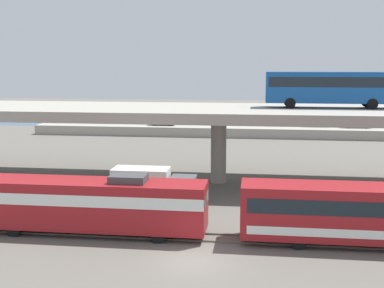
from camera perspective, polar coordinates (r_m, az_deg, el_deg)
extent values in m
plane|color=#605B54|center=(30.46, 0.02, -13.09)|extent=(260.00, 260.00, 0.00)
cube|color=#59544C|center=(33.48, 0.75, -10.88)|extent=(110.00, 0.12, 0.12)
cube|color=#59544C|center=(34.83, 1.03, -10.08)|extent=(110.00, 0.12, 0.12)
cube|color=maroon|center=(35.13, -11.43, -6.64)|extent=(15.83, 3.00, 3.20)
cube|color=white|center=(34.98, -11.46, -5.73)|extent=(15.83, 3.04, 0.77)
cube|color=black|center=(37.38, -20.68, -4.68)|extent=(2.16, 2.70, 1.02)
cube|color=#3F3F42|center=(33.91, -7.19, -3.87)|extent=(2.40, 1.80, 0.50)
cylinder|color=black|center=(36.29, -19.55, -9.12)|extent=(0.96, 0.18, 0.96)
cylinder|color=black|center=(38.59, -17.74, -7.93)|extent=(0.96, 0.18, 0.96)
cylinder|color=black|center=(33.13, -3.84, -10.36)|extent=(0.96, 0.18, 0.96)
cylinder|color=black|center=(35.64, -2.99, -8.92)|extent=(0.96, 0.18, 0.96)
cylinder|color=black|center=(32.67, 11.98, -10.86)|extent=(0.92, 0.18, 0.92)
cylinder|color=black|center=(35.22, 11.63, -9.36)|extent=(0.92, 0.18, 0.92)
cube|color=#9E998E|center=(48.33, 3.05, 3.54)|extent=(96.00, 12.13, 0.97)
cylinder|color=#9E998E|center=(48.82, 3.02, -0.73)|extent=(1.50, 1.50, 6.32)
cube|color=#14478C|center=(49.74, 15.31, 6.20)|extent=(12.00, 2.55, 2.90)
cube|color=black|center=(49.72, 15.33, 6.80)|extent=(11.52, 2.59, 0.93)
cylinder|color=black|center=(51.65, 19.16, 4.51)|extent=(1.00, 0.26, 1.00)
cylinder|color=black|center=(49.29, 19.73, 4.28)|extent=(1.00, 0.26, 1.00)
cylinder|color=black|center=(50.66, 10.87, 4.77)|extent=(1.00, 0.26, 1.00)
cylinder|color=black|center=(48.25, 11.04, 4.55)|extent=(1.00, 0.26, 1.00)
cube|color=#515459|center=(41.07, -0.97, -5.07)|extent=(2.00, 2.30, 2.00)
cube|color=silver|center=(41.64, -5.76, -4.49)|extent=(4.60, 2.30, 2.60)
cylinder|color=black|center=(42.41, -1.15, -6.00)|extent=(0.88, 0.28, 0.88)
cylinder|color=black|center=(40.33, -1.61, -6.81)|extent=(0.88, 0.28, 0.88)
cylinder|color=black|center=(43.22, -6.71, -5.78)|extent=(0.88, 0.28, 0.88)
cylinder|color=black|center=(41.18, -7.45, -6.55)|extent=(0.88, 0.28, 0.88)
cube|color=#9E998E|center=(83.74, 4.83, 1.74)|extent=(64.23, 11.63, 1.51)
cube|color=#9E998C|center=(82.82, 18.07, 2.23)|extent=(4.42, 1.80, 0.70)
cube|color=#1E232B|center=(82.72, 17.94, 2.64)|extent=(1.95, 1.58, 0.48)
cylinder|color=black|center=(83.96, 18.87, 2.04)|extent=(0.64, 0.20, 0.64)
cylinder|color=black|center=(82.30, 19.11, 1.89)|extent=(0.64, 0.20, 0.64)
cylinder|color=black|center=(83.45, 17.03, 2.09)|extent=(0.64, 0.20, 0.64)
cylinder|color=black|center=(81.78, 17.22, 1.94)|extent=(0.64, 0.20, 0.64)
cube|color=black|center=(82.10, -3.33, 2.61)|extent=(4.13, 1.84, 0.70)
cube|color=#1E232B|center=(81.99, -3.19, 3.02)|extent=(1.82, 1.62, 0.48)
cylinder|color=black|center=(81.54, -4.32, 2.31)|extent=(0.64, 0.20, 0.64)
cylinder|color=black|center=(83.23, -4.08, 2.45)|extent=(0.64, 0.20, 0.64)
cylinder|color=black|center=(81.06, -2.55, 2.28)|extent=(0.64, 0.20, 0.64)
cylinder|color=black|center=(82.77, -2.34, 2.43)|extent=(0.64, 0.20, 0.64)
cube|color=navy|center=(85.65, 3.56, 2.88)|extent=(4.15, 1.80, 0.70)
cube|color=#1E232B|center=(85.60, 3.43, 3.28)|extent=(1.83, 1.59, 0.48)
cylinder|color=black|center=(86.47, 4.45, 2.70)|extent=(0.64, 0.20, 0.64)
cylinder|color=black|center=(84.77, 4.39, 2.57)|extent=(0.64, 0.20, 0.64)
cylinder|color=black|center=(86.63, 2.75, 2.73)|extent=(0.64, 0.20, 0.64)
cylinder|color=black|center=(84.94, 2.66, 2.60)|extent=(0.64, 0.20, 0.64)
cube|color=maroon|center=(87.32, 16.93, 2.62)|extent=(4.50, 1.85, 0.70)
cube|color=#1E232B|center=(87.30, 17.10, 3.00)|extent=(1.98, 1.62, 0.48)
cylinder|color=black|center=(86.28, 16.10, 2.35)|extent=(0.64, 0.20, 0.64)
cylinder|color=black|center=(88.00, 15.93, 2.49)|extent=(0.64, 0.20, 0.64)
cylinder|color=black|center=(86.75, 17.93, 2.30)|extent=(0.64, 0.20, 0.64)
cylinder|color=black|center=(88.46, 17.72, 2.44)|extent=(0.64, 0.20, 0.64)
cube|color=#9E998C|center=(82.72, 9.21, 2.56)|extent=(4.55, 1.87, 0.70)
cube|color=#1E232B|center=(82.65, 9.06, 2.97)|extent=(2.00, 1.65, 0.48)
cylinder|color=black|center=(83.70, 10.15, 2.37)|extent=(0.64, 0.20, 0.64)
cylinder|color=black|center=(81.94, 10.20, 2.22)|extent=(0.64, 0.20, 0.64)
cylinder|color=black|center=(83.61, 8.22, 2.41)|extent=(0.64, 0.20, 0.64)
cylinder|color=black|center=(81.85, 8.23, 2.27)|extent=(0.64, 0.20, 0.64)
cube|color=#B7B7BC|center=(86.92, 20.52, 2.41)|extent=(4.60, 1.84, 0.70)
cube|color=#1E232B|center=(86.91, 20.69, 2.79)|extent=(2.02, 1.62, 0.48)
cylinder|color=black|center=(85.79, 19.71, 2.14)|extent=(0.64, 0.20, 0.64)
cylinder|color=black|center=(87.49, 19.47, 2.28)|extent=(0.64, 0.20, 0.64)
cube|color=#B7B7BC|center=(82.43, 13.92, 2.38)|extent=(4.04, 1.71, 0.70)
cube|color=#1E232B|center=(82.39, 14.07, 2.79)|extent=(1.78, 1.50, 0.48)
cylinder|color=black|center=(81.54, 13.10, 2.09)|extent=(0.64, 0.20, 0.64)
cylinder|color=black|center=(83.14, 12.99, 2.23)|extent=(0.64, 0.20, 0.64)
cylinder|color=black|center=(81.83, 14.84, 2.05)|extent=(0.64, 0.20, 0.64)
cylinder|color=black|center=(83.43, 14.70, 2.19)|extent=(0.64, 0.20, 0.64)
cube|color=#385B7A|center=(106.65, 5.38, 2.92)|extent=(140.00, 36.00, 0.01)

